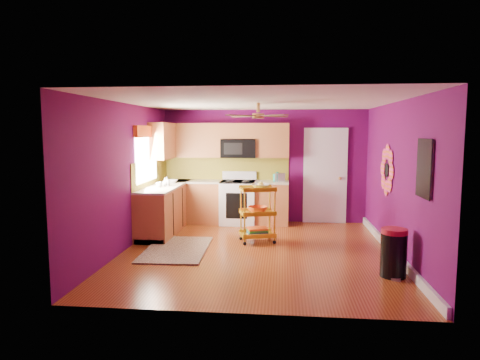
# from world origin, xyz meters

# --- Properties ---
(ground) EXTENTS (5.00, 5.00, 0.00)m
(ground) POSITION_xyz_m (0.00, 0.00, 0.00)
(ground) COLOR maroon
(ground) RESTS_ON ground
(room_envelope) EXTENTS (4.54, 5.04, 2.52)m
(room_envelope) POSITION_xyz_m (0.03, 0.00, 1.63)
(room_envelope) COLOR #580A4E
(room_envelope) RESTS_ON ground
(lower_cabinets) EXTENTS (2.81, 2.31, 0.94)m
(lower_cabinets) POSITION_xyz_m (-1.35, 1.82, 0.43)
(lower_cabinets) COLOR brown
(lower_cabinets) RESTS_ON ground
(electric_range) EXTENTS (0.76, 0.66, 1.13)m
(electric_range) POSITION_xyz_m (-0.55, 2.17, 0.48)
(electric_range) COLOR white
(electric_range) RESTS_ON ground
(upper_cabinetry) EXTENTS (2.80, 2.30, 1.26)m
(upper_cabinetry) POSITION_xyz_m (-1.24, 2.17, 1.80)
(upper_cabinetry) COLOR brown
(upper_cabinetry) RESTS_ON ground
(left_window) EXTENTS (0.08, 1.35, 1.08)m
(left_window) POSITION_xyz_m (-2.22, 1.05, 1.74)
(left_window) COLOR white
(left_window) RESTS_ON ground
(panel_door) EXTENTS (0.95, 0.11, 2.15)m
(panel_door) POSITION_xyz_m (1.35, 2.47, 1.02)
(panel_door) COLOR white
(panel_door) RESTS_ON ground
(right_wall_art) EXTENTS (0.04, 2.74, 1.04)m
(right_wall_art) POSITION_xyz_m (2.23, -0.34, 1.44)
(right_wall_art) COLOR black
(right_wall_art) RESTS_ON ground
(ceiling_fan) EXTENTS (1.01, 1.01, 0.26)m
(ceiling_fan) POSITION_xyz_m (0.00, 0.20, 2.29)
(ceiling_fan) COLOR #BF8C3F
(ceiling_fan) RESTS_ON ground
(shag_rug) EXTENTS (1.09, 1.72, 0.02)m
(shag_rug) POSITION_xyz_m (-1.38, -0.04, 0.01)
(shag_rug) COLOR black
(shag_rug) RESTS_ON ground
(rolling_cart) EXTENTS (0.71, 0.60, 1.11)m
(rolling_cart) POSITION_xyz_m (-0.02, 0.63, 0.57)
(rolling_cart) COLOR gold
(rolling_cart) RESTS_ON ground
(trash_can) EXTENTS (0.45, 0.45, 0.68)m
(trash_can) POSITION_xyz_m (1.97, -1.06, 0.34)
(trash_can) COLOR black
(trash_can) RESTS_ON ground
(teal_kettle) EXTENTS (0.18, 0.18, 0.21)m
(teal_kettle) POSITION_xyz_m (0.30, 2.23, 1.02)
(teal_kettle) COLOR #11867D
(teal_kettle) RESTS_ON lower_cabinets
(toaster) EXTENTS (0.22, 0.15, 0.18)m
(toaster) POSITION_xyz_m (0.36, 2.22, 1.03)
(toaster) COLOR beige
(toaster) RESTS_ON lower_cabinets
(soap_bottle_a) EXTENTS (0.08, 0.09, 0.19)m
(soap_bottle_a) POSITION_xyz_m (-1.87, 1.22, 1.03)
(soap_bottle_a) COLOR #EA3F72
(soap_bottle_a) RESTS_ON lower_cabinets
(soap_bottle_b) EXTENTS (0.12, 0.12, 0.16)m
(soap_bottle_b) POSITION_xyz_m (-1.91, 1.20, 1.02)
(soap_bottle_b) COLOR white
(soap_bottle_b) RESTS_ON lower_cabinets
(counter_dish) EXTENTS (0.25, 0.25, 0.06)m
(counter_dish) POSITION_xyz_m (-1.92, 1.76, 0.97)
(counter_dish) COLOR white
(counter_dish) RESTS_ON lower_cabinets
(counter_cup) EXTENTS (0.13, 0.13, 0.10)m
(counter_cup) POSITION_xyz_m (-1.97, 1.01, 0.99)
(counter_cup) COLOR white
(counter_cup) RESTS_ON lower_cabinets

